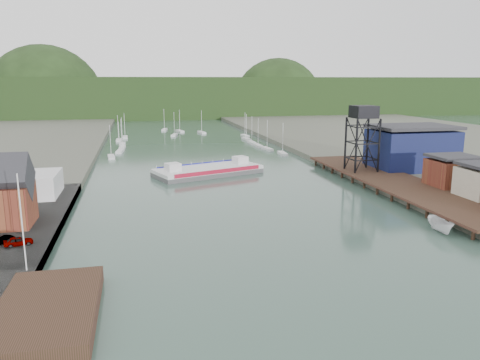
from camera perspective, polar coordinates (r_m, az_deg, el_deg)
name	(u,v)px	position (r m, az deg, el deg)	size (l,w,h in m)	color
ground	(312,292)	(56.68, 8.80, -13.38)	(600.00, 600.00, 0.00)	#324F48
west_stage	(48,311)	(53.88, -22.41, -14.55)	(10.00, 18.00, 1.80)	black
east_pier	(395,182)	(110.49, 18.42, -0.19)	(14.00, 70.00, 2.45)	black
white_shed	(11,185)	(102.72, -26.15, -0.61)	(18.00, 12.00, 4.50)	silver
flagpole	(22,223)	(61.49, -25.04, -4.78)	(0.16, 0.16, 12.00)	silver
lift_tower	(364,116)	(118.90, 14.83, 7.56)	(6.50, 6.50, 16.00)	black
blue_shed	(411,148)	(128.97, 20.18, 3.71)	(20.50, 14.50, 11.30)	#0C0D37
marina_sailboats	(187,141)	(188.51, -6.48, 4.75)	(57.71, 92.65, 0.90)	silver
distant_hills	(157,99)	(349.49, -10.05, 9.65)	(500.00, 120.00, 80.00)	black
chain_ferry	(208,170)	(122.28, -3.91, 1.19)	(29.71, 19.82, 3.97)	#4E4E51
motorboat	(441,225)	(82.51, 23.26, -5.12)	(2.38, 6.32, 2.44)	silver
car_west_a	(18,241)	(72.65, -25.40, -6.74)	(1.52, 3.78, 1.29)	#999999
car_west_b	(8,240)	(73.92, -26.40, -6.57)	(1.23, 3.54, 1.17)	#999999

